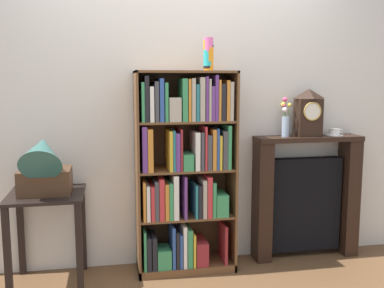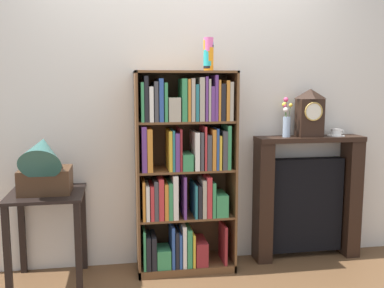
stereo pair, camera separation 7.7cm
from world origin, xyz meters
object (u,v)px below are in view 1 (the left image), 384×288
(bookshelf, at_px, (185,174))
(cup_stack, at_px, (208,54))
(side_table_left, at_px, (47,216))
(gramophone, at_px, (44,166))
(fireplace_mantel, at_px, (305,197))
(mantel_clock, at_px, (308,113))
(flower_vase, at_px, (285,120))
(teacup_with_saucer, at_px, (334,133))

(bookshelf, distance_m, cup_stack, 0.93)
(side_table_left, xyz_separation_m, gramophone, (-0.00, -0.06, 0.38))
(fireplace_mantel, bearing_deg, mantel_clock, -115.29)
(side_table_left, xyz_separation_m, fireplace_mantel, (2.09, 0.17, -0.01))
(mantel_clock, bearing_deg, bookshelf, -176.28)
(cup_stack, relative_size, mantel_clock, 0.63)
(flower_vase, distance_m, teacup_with_saucer, 0.45)
(bookshelf, distance_m, teacup_with_saucer, 1.33)
(fireplace_mantel, bearing_deg, teacup_with_saucer, -4.03)
(cup_stack, bearing_deg, flower_vase, 6.65)
(gramophone, xyz_separation_m, teacup_with_saucer, (2.32, 0.21, 0.16))
(teacup_with_saucer, bearing_deg, cup_stack, -176.18)
(side_table_left, xyz_separation_m, flower_vase, (1.88, 0.16, 0.65))
(side_table_left, bearing_deg, mantel_clock, 4.16)
(gramophone, relative_size, fireplace_mantel, 0.49)
(cup_stack, bearing_deg, teacup_with_saucer, 3.82)
(gramophone, bearing_deg, fireplace_mantel, 6.19)
(gramophone, relative_size, flower_vase, 1.57)
(gramophone, bearing_deg, flower_vase, 6.49)
(cup_stack, height_order, teacup_with_saucer, cup_stack)
(teacup_with_saucer, bearing_deg, mantel_clock, -179.37)
(bookshelf, xyz_separation_m, mantel_clock, (1.05, 0.07, 0.46))
(bookshelf, distance_m, mantel_clock, 1.15)
(gramophone, relative_size, mantel_clock, 1.30)
(mantel_clock, xyz_separation_m, teacup_with_saucer, (0.24, 0.00, -0.17))
(cup_stack, xyz_separation_m, side_table_left, (-1.21, -0.08, -1.17))
(mantel_clock, bearing_deg, fireplace_mantel, 64.71)
(gramophone, height_order, mantel_clock, mantel_clock)
(cup_stack, distance_m, teacup_with_saucer, 1.27)
(flower_vase, xyz_separation_m, teacup_with_saucer, (0.44, -0.00, -0.11))
(fireplace_mantel, height_order, flower_vase, flower_vase)
(fireplace_mantel, bearing_deg, cup_stack, -174.10)
(flower_vase, bearing_deg, fireplace_mantel, 3.47)
(bookshelf, xyz_separation_m, fireplace_mantel, (1.06, 0.09, -0.27))
(fireplace_mantel, xyz_separation_m, teacup_with_saucer, (0.23, -0.02, 0.55))
(bookshelf, relative_size, side_table_left, 2.26)
(cup_stack, xyz_separation_m, flower_vase, (0.67, 0.08, -0.52))
(cup_stack, xyz_separation_m, fireplace_mantel, (0.87, 0.09, -1.18))
(cup_stack, bearing_deg, bookshelf, 179.02)
(flower_vase, bearing_deg, bookshelf, -174.99)
(mantel_clock, height_order, flower_vase, mantel_clock)
(gramophone, height_order, fireplace_mantel, gramophone)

